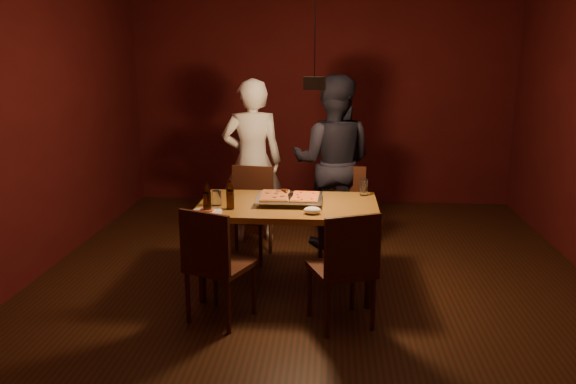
# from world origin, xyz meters

# --- Properties ---
(room_shell) EXTENTS (6.00, 6.00, 6.00)m
(room_shell) POSITION_xyz_m (0.00, 0.00, 1.40)
(room_shell) COLOR #391A0F
(room_shell) RESTS_ON ground
(dining_table) EXTENTS (1.50, 0.90, 0.75)m
(dining_table) POSITION_xyz_m (-0.21, 0.04, 0.68)
(dining_table) COLOR #8E5F24
(dining_table) RESTS_ON floor
(chair_far_left) EXTENTS (0.48, 0.48, 0.49)m
(chair_far_left) POSITION_xyz_m (-0.65, 0.79, 0.54)
(chair_far_left) COLOR #38190F
(chair_far_left) RESTS_ON floor
(chair_far_right) EXTENTS (0.47, 0.47, 0.49)m
(chair_far_right) POSITION_xyz_m (0.27, 0.87, 0.54)
(chair_far_right) COLOR #38190F
(chair_far_right) RESTS_ON floor
(chair_near_left) EXTENTS (0.55, 0.55, 0.49)m
(chair_near_left) POSITION_xyz_m (-0.70, -0.68, 0.54)
(chair_near_left) COLOR #38190F
(chair_near_left) RESTS_ON floor
(chair_near_right) EXTENTS (0.55, 0.55, 0.49)m
(chair_near_right) POSITION_xyz_m (0.26, -0.68, 0.54)
(chair_near_right) COLOR #38190F
(chair_near_right) RESTS_ON floor
(pizza_tray) EXTENTS (0.57, 0.47, 0.05)m
(pizza_tray) POSITION_xyz_m (-0.20, 0.08, 0.77)
(pizza_tray) COLOR silver
(pizza_tray) RESTS_ON dining_table
(pizza_meat) EXTENTS (0.25, 0.38, 0.02)m
(pizza_meat) POSITION_xyz_m (-0.33, 0.09, 0.81)
(pizza_meat) COLOR maroon
(pizza_meat) RESTS_ON pizza_tray
(pizza_cheese) EXTENTS (0.24, 0.36, 0.02)m
(pizza_cheese) POSITION_xyz_m (-0.07, 0.07, 0.81)
(pizza_cheese) COLOR gold
(pizza_cheese) RESTS_ON pizza_tray
(spatula) EXTENTS (0.20, 0.25, 0.04)m
(spatula) POSITION_xyz_m (-0.20, 0.09, 0.81)
(spatula) COLOR silver
(spatula) RESTS_ON pizza_tray
(beer_bottle_a) EXTENTS (0.07, 0.07, 0.25)m
(beer_bottle_a) POSITION_xyz_m (-0.83, -0.28, 0.87)
(beer_bottle_a) COLOR black
(beer_bottle_a) RESTS_ON dining_table
(beer_bottle_b) EXTENTS (0.06, 0.06, 0.24)m
(beer_bottle_b) POSITION_xyz_m (-0.67, -0.16, 0.87)
(beer_bottle_b) COLOR black
(beer_bottle_b) RESTS_ON dining_table
(water_glass_left) EXTENTS (0.08, 0.08, 0.12)m
(water_glass_left) POSITION_xyz_m (-0.80, -0.06, 0.81)
(water_glass_left) COLOR silver
(water_glass_left) RESTS_ON dining_table
(water_glass_right) EXTENTS (0.07, 0.07, 0.15)m
(water_glass_right) POSITION_xyz_m (0.44, 0.37, 0.82)
(water_glass_right) COLOR silver
(water_glass_right) RESTS_ON dining_table
(plate_slice) EXTENTS (0.24, 0.24, 0.03)m
(plate_slice) POSITION_xyz_m (-0.83, -0.28, 0.76)
(plate_slice) COLOR white
(plate_slice) RESTS_ON dining_table
(napkin) EXTENTS (0.14, 0.10, 0.06)m
(napkin) POSITION_xyz_m (0.00, -0.25, 0.78)
(napkin) COLOR white
(napkin) RESTS_ON dining_table
(diner_white) EXTENTS (0.69, 0.52, 1.73)m
(diner_white) POSITION_xyz_m (-0.69, 1.27, 0.87)
(diner_white) COLOR white
(diner_white) RESTS_ON floor
(diner_dark) EXTENTS (0.95, 0.79, 1.77)m
(diner_dark) POSITION_xyz_m (0.16, 1.19, 0.89)
(diner_dark) COLOR black
(diner_dark) RESTS_ON floor
(pendant_lamp) EXTENTS (0.18, 0.18, 1.10)m
(pendant_lamp) POSITION_xyz_m (0.00, 0.00, 1.76)
(pendant_lamp) COLOR black
(pendant_lamp) RESTS_ON ceiling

